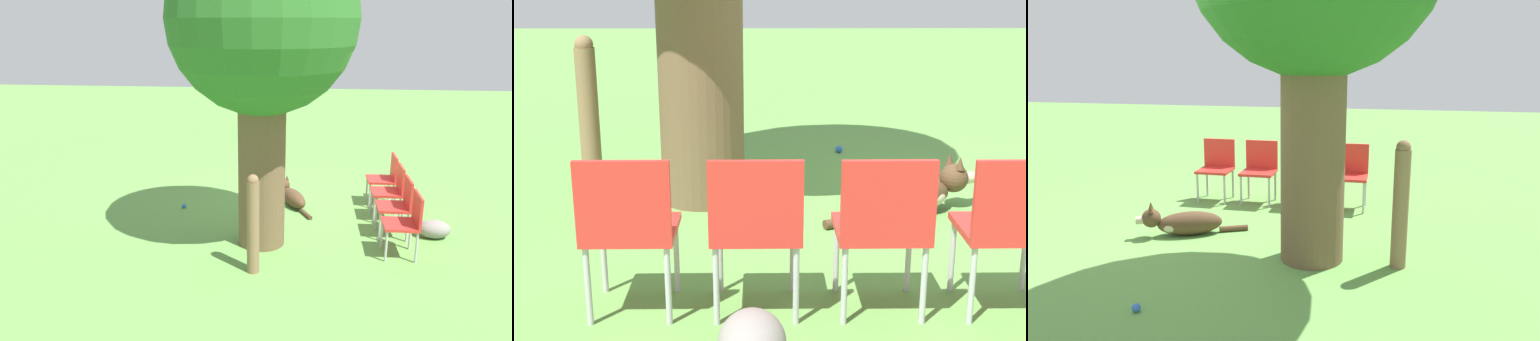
{
  "view_description": "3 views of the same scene",
  "coord_description": "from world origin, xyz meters",
  "views": [
    {
      "loc": [
        -0.36,
        6.96,
        2.83
      ],
      "look_at": [
        0.25,
        1.01,
        1.04
      ],
      "focal_mm": 35.0,
      "sensor_mm": 36.0,
      "label": 1
    },
    {
      "loc": [
        -4.84,
        0.45,
        1.67
      ],
      "look_at": [
        -0.79,
        0.41,
        0.5
      ],
      "focal_mm": 50.0,
      "sensor_mm": 36.0,
      "label": 2
    },
    {
      "loc": [
        4.69,
        1.61,
        1.89
      ],
      "look_at": [
        -0.88,
        0.37,
        0.62
      ],
      "focal_mm": 35.0,
      "sensor_mm": 36.0,
      "label": 3
    }
  ],
  "objects": [
    {
      "name": "garden_rock",
      "position": [
        -2.13,
        0.5,
        0.12
      ],
      "size": [
        0.43,
        0.29,
        0.25
      ],
      "color": "gray",
      "rests_on": "ground_plane"
    },
    {
      "name": "red_chair_1",
      "position": [
        -1.63,
        -0.13,
        0.48
      ],
      "size": [
        0.42,
        0.44,
        0.82
      ],
      "rotation": [
        0.0,
        0.0,
        0.01
      ],
      "color": "red",
      "rests_on": "ground_plane"
    },
    {
      "name": "ground_plane",
      "position": [
        0.0,
        0.0,
        0.0
      ],
      "size": [
        30.0,
        30.0,
        0.0
      ],
      "primitive_type": "plane",
      "color": "#609947"
    },
    {
      "name": "fence_post",
      "position": [
        0.21,
        1.7,
        0.61
      ],
      "size": [
        0.15,
        0.15,
        1.2
      ],
      "color": "#846647",
      "rests_on": "ground_plane"
    },
    {
      "name": "dog",
      "position": [
        -0.16,
        -0.6,
        0.14
      ],
      "size": [
        0.61,
        1.13,
        0.39
      ],
      "rotation": [
        0.0,
        0.0,
        5.15
      ],
      "color": "#513823",
      "rests_on": "ground_plane"
    },
    {
      "name": "tennis_ball",
      "position": [
        1.52,
        -0.25,
        0.03
      ],
      "size": [
        0.07,
        0.07,
        0.07
      ],
      "color": "blue",
      "rests_on": "ground_plane"
    },
    {
      "name": "red_chair_3",
      "position": [
        -1.63,
        1.09,
        0.48
      ],
      "size": [
        0.42,
        0.44,
        0.82
      ],
      "rotation": [
        0.0,
        0.0,
        0.01
      ],
      "color": "red",
      "rests_on": "ground_plane"
    },
    {
      "name": "red_chair_0",
      "position": [
        -1.64,
        -0.74,
        0.48
      ],
      "size": [
        0.42,
        0.44,
        0.82
      ],
      "rotation": [
        0.0,
        0.0,
        0.01
      ],
      "color": "red",
      "rests_on": "ground_plane"
    },
    {
      "name": "red_chair_2",
      "position": [
        -1.63,
        0.48,
        0.48
      ],
      "size": [
        0.42,
        0.44,
        0.82
      ],
      "rotation": [
        0.0,
        0.0,
        0.01
      ],
      "color": "red",
      "rests_on": "ground_plane"
    }
  ]
}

